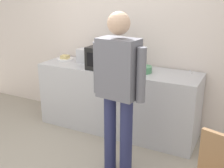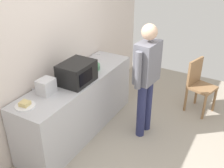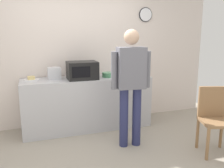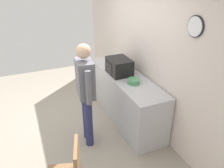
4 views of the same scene
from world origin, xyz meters
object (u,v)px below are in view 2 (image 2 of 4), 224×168
object	(u,v)px
spoon_utensil	(35,90)
sandwich_plate	(25,105)
toaster	(46,86)
wooden_chair	(199,83)
person_standing	(147,73)
salad_bowl	(93,67)
fork_utensil	(95,54)
microwave	(77,73)

from	to	relation	value
spoon_utensil	sandwich_plate	bearing A→B (deg)	-153.48
toaster	wooden_chair	distance (m)	2.62
person_standing	sandwich_plate	bearing A→B (deg)	143.87
spoon_utensil	wooden_chair	xyz separation A→B (m)	(2.08, -1.73, -0.40)
salad_bowl	spoon_utensil	size ratio (longest dim) A/B	1.31
person_standing	toaster	bearing A→B (deg)	135.09
spoon_utensil	salad_bowl	bearing A→B (deg)	-17.49
toaster	spoon_utensil	bearing A→B (deg)	97.20
fork_utensil	spoon_utensil	bearing A→B (deg)	-179.96
microwave	salad_bowl	xyz separation A→B (m)	(0.48, 0.05, -0.11)
salad_bowl	person_standing	xyz separation A→B (m)	(0.06, -0.88, 0.07)
microwave	toaster	size ratio (longest dim) A/B	2.27
microwave	sandwich_plate	bearing A→B (deg)	167.94
salad_bowl	toaster	xyz separation A→B (m)	(-0.93, 0.11, 0.06)
sandwich_plate	person_standing	world-z (taller)	person_standing
sandwich_plate	wooden_chair	bearing A→B (deg)	-32.59
toaster	spoon_utensil	world-z (taller)	toaster
wooden_chair	person_standing	bearing A→B (deg)	152.45
sandwich_plate	toaster	bearing A→B (deg)	-1.50
microwave	fork_utensil	bearing A→B (deg)	19.21
sandwich_plate	spoon_utensil	distance (m)	0.40
salad_bowl	wooden_chair	size ratio (longest dim) A/B	0.24
salad_bowl	fork_utensil	bearing A→B (deg)	29.10
sandwich_plate	toaster	distance (m)	0.39
spoon_utensil	fork_utensil	bearing A→B (deg)	0.04
microwave	toaster	distance (m)	0.49
person_standing	wooden_chair	xyz separation A→B (m)	(1.06, -0.55, -0.50)
salad_bowl	spoon_utensil	bearing A→B (deg)	162.51
toaster	person_standing	size ratio (longest dim) A/B	0.13
spoon_utensil	person_standing	size ratio (longest dim) A/B	0.10
spoon_utensil	microwave	bearing A→B (deg)	-36.54
sandwich_plate	salad_bowl	distance (m)	1.32
wooden_chair	toaster	bearing A→B (deg)	143.05
salad_bowl	person_standing	distance (m)	0.88
person_standing	microwave	bearing A→B (deg)	123.25
toaster	salad_bowl	bearing A→B (deg)	-7.01
microwave	person_standing	distance (m)	0.99
sandwich_plate	toaster	size ratio (longest dim) A/B	1.13
toaster	wooden_chair	size ratio (longest dim) A/B	0.23
toaster	person_standing	bearing A→B (deg)	-44.91
wooden_chair	microwave	bearing A→B (deg)	139.26
microwave	fork_utensil	distance (m)	1.09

